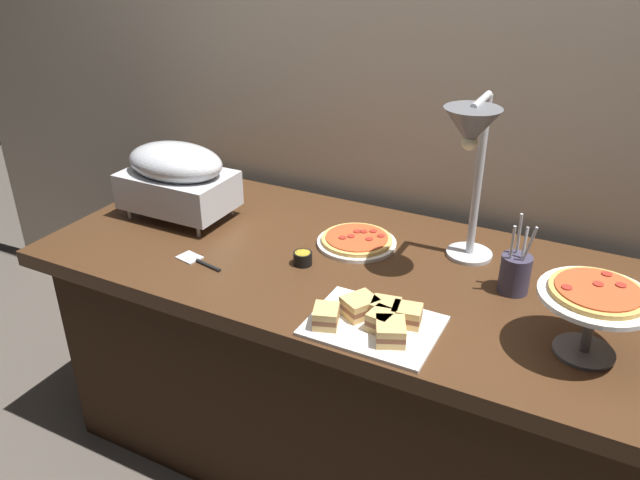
# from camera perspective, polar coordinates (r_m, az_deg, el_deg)

# --- Properties ---
(ground_plane) EXTENTS (8.00, 8.00, 0.00)m
(ground_plane) POSITION_cam_1_polar(r_m,az_deg,el_deg) (2.37, 2.17, -18.23)
(ground_plane) COLOR #4C443D
(back_wall) EXTENTS (4.40, 0.04, 2.40)m
(back_wall) POSITION_cam_1_polar(r_m,az_deg,el_deg) (2.18, 8.54, 14.03)
(back_wall) COLOR #B7A893
(back_wall) RESTS_ON ground_plane
(buffet_table) EXTENTS (1.90, 0.84, 0.76)m
(buffet_table) POSITION_cam_1_polar(r_m,az_deg,el_deg) (2.11, 2.35, -10.86)
(buffet_table) COLOR #422816
(buffet_table) RESTS_ON ground_plane
(chafing_dish) EXTENTS (0.37, 0.24, 0.26)m
(chafing_dish) POSITION_cam_1_polar(r_m,az_deg,el_deg) (2.19, -12.87, 5.64)
(chafing_dish) COLOR #B7BABF
(chafing_dish) RESTS_ON buffet_table
(heat_lamp) EXTENTS (0.15, 0.30, 0.51)m
(heat_lamp) POSITION_cam_1_polar(r_m,az_deg,el_deg) (1.72, 13.64, 8.45)
(heat_lamp) COLOR #B7BABF
(heat_lamp) RESTS_ON buffet_table
(pizza_plate_front) EXTENTS (0.25, 0.25, 0.03)m
(pizza_plate_front) POSITION_cam_1_polar(r_m,az_deg,el_deg) (2.00, 3.36, -0.09)
(pizza_plate_front) COLOR white
(pizza_plate_front) RESTS_ON buffet_table
(pizza_plate_center) EXTENTS (0.26, 0.26, 0.18)m
(pizza_plate_center) POSITION_cam_1_polar(r_m,az_deg,el_deg) (1.57, 23.75, -5.12)
(pizza_plate_center) COLOR #595B60
(pizza_plate_center) RESTS_ON buffet_table
(sandwich_platter) EXTENTS (0.33, 0.25, 0.06)m
(sandwich_platter) POSITION_cam_1_polar(r_m,az_deg,el_deg) (1.60, 4.95, -7.24)
(sandwich_platter) COLOR white
(sandwich_platter) RESTS_ON buffet_table
(sauce_cup_near) EXTENTS (0.06, 0.06, 0.04)m
(sauce_cup_near) POSITION_cam_1_polar(r_m,az_deg,el_deg) (1.88, -1.58, -1.64)
(sauce_cup_near) COLOR black
(sauce_cup_near) RESTS_ON buffet_table
(utensil_holder) EXTENTS (0.08, 0.08, 0.23)m
(utensil_holder) POSITION_cam_1_polar(r_m,az_deg,el_deg) (1.81, 17.30, -2.86)
(utensil_holder) COLOR #383347
(utensil_holder) RESTS_ON buffet_table
(serving_spatula) EXTENTS (0.17, 0.07, 0.01)m
(serving_spatula) POSITION_cam_1_polar(r_m,az_deg,el_deg) (1.93, -10.99, -1.91)
(serving_spatula) COLOR #B7BABF
(serving_spatula) RESTS_ON buffet_table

